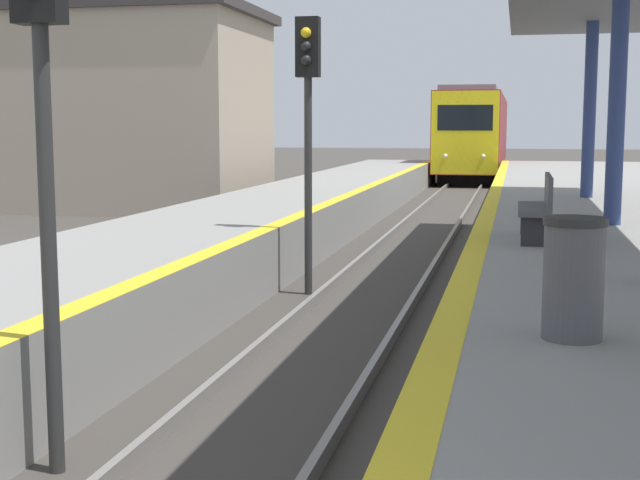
# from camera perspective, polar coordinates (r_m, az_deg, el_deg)

# --- Properties ---
(train) EXTENTS (2.85, 23.12, 4.32)m
(train) POSITION_cam_1_polar(r_m,az_deg,el_deg) (49.12, 10.02, 6.75)
(train) COLOR black
(train) RESTS_ON ground
(signal_near) EXTENTS (0.36, 0.31, 4.27)m
(signal_near) POSITION_cam_1_polar(r_m,az_deg,el_deg) (6.86, -17.43, 9.95)
(signal_near) COLOR #2D2D2D
(signal_near) RESTS_ON ground
(signal_mid) EXTENTS (0.36, 0.31, 4.27)m
(signal_mid) POSITION_cam_1_polar(r_m,az_deg,el_deg) (13.77, -0.78, 8.83)
(signal_mid) COLOR #2D2D2D
(signal_mid) RESTS_ON ground
(trash_bin) EXTENTS (0.48, 0.48, 0.93)m
(trash_bin) POSITION_cam_1_polar(r_m,az_deg,el_deg) (6.99, 15.92, -2.36)
(trash_bin) COLOR #4C4C51
(trash_bin) RESTS_ON platform_right
(bench) EXTENTS (0.44, 1.70, 0.92)m
(bench) POSITION_cam_1_polar(r_m,az_deg,el_deg) (12.88, 13.84, 2.16)
(bench) COLOR #4C4C51
(bench) RESTS_ON platform_right
(station_building) EXTENTS (9.95, 6.03, 6.21)m
(station_building) POSITION_cam_1_polar(r_m,az_deg,el_deg) (29.37, -13.51, 8.11)
(station_building) COLOR tan
(station_building) RESTS_ON ground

